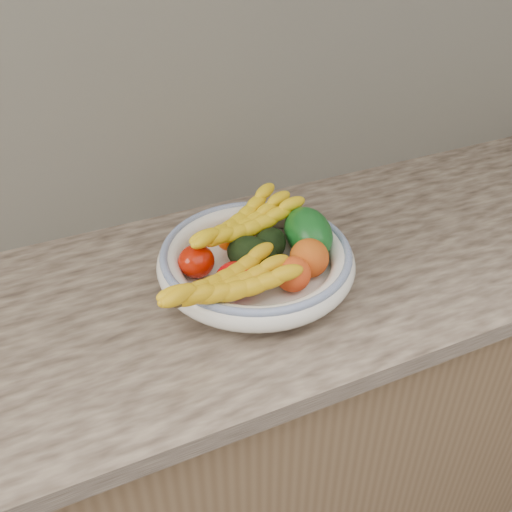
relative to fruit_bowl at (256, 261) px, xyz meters
The scene contains 14 objects.
kitchen_counter 0.49m from the fruit_bowl, 90.00° to the left, with size 2.44×0.66×1.40m.
fruit_bowl is the anchor object (origin of this frame).
clementine_back_left 0.09m from the fruit_bowl, 107.39° to the left, with size 0.05×0.05×0.04m, color #F65505.
clementine_back_right 0.12m from the fruit_bowl, 71.80° to the left, with size 0.05×0.05×0.05m, color orange.
clementine_back_mid 0.07m from the fruit_bowl, 93.65° to the left, with size 0.05×0.05×0.05m, color #F45305.
tomato_left 0.12m from the fruit_bowl, 165.35° to the left, with size 0.07×0.07×0.06m, color #B11503.
tomato_near_left 0.09m from the fruit_bowl, 140.37° to the right, with size 0.08×0.08×0.07m, color #C3040B.
avocado_center 0.02m from the fruit_bowl, 164.53° to the left, with size 0.07×0.11×0.07m, color black.
avocado_right 0.04m from the fruit_bowl, 25.28° to the left, with size 0.06×0.09×0.06m, color black.
green_mango 0.12m from the fruit_bowl, ahead, with size 0.09×0.13×0.10m, color #0D4A15.
peach_front 0.10m from the fruit_bowl, 68.46° to the right, with size 0.07×0.07×0.07m, color orange.
peach_right 0.11m from the fruit_bowl, 34.49° to the right, with size 0.08×0.08×0.08m, color orange.
banana_bunch_back 0.08m from the fruit_bowl, 87.39° to the left, with size 0.29×0.11×0.08m, color yellow, non-canonical shape.
banana_bunch_front 0.14m from the fruit_bowl, 136.05° to the right, with size 0.28×0.11×0.08m, color yellow, non-canonical shape.
Camera 1 is at (-0.37, 0.84, 1.61)m, focal length 40.00 mm.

